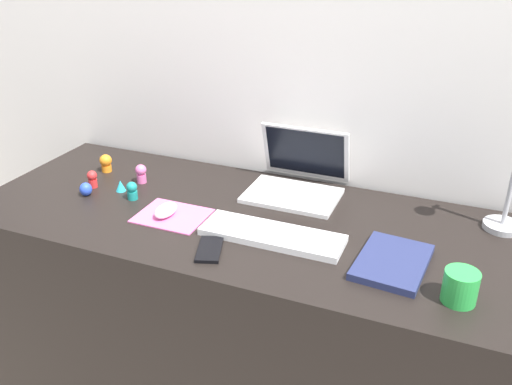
{
  "coord_description": "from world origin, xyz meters",
  "views": [
    {
      "loc": [
        0.58,
        -1.34,
        1.53
      ],
      "look_at": [
        0.04,
        0.0,
        0.83
      ],
      "focal_mm": 38.01,
      "sensor_mm": 36.0,
      "label": 1
    }
  ],
  "objects_px": {
    "toy_figurine_pink": "(141,173)",
    "cell_phone": "(210,249)",
    "laptop": "(298,176)",
    "toy_figurine_cyan": "(121,186)",
    "toy_figurine_teal": "(132,190)",
    "toy_figurine_blue": "(86,189)",
    "notebook_pad": "(392,262)",
    "mouse": "(166,210)",
    "toy_figurine_red": "(93,178)",
    "keyboard": "(272,235)",
    "coffee_mug": "(460,287)",
    "toy_figurine_orange": "(106,163)"
  },
  "relations": [
    {
      "from": "toy_figurine_pink",
      "to": "toy_figurine_red",
      "type": "xyz_separation_m",
      "value": [
        -0.13,
        -0.1,
        -0.0
      ]
    },
    {
      "from": "laptop",
      "to": "cell_phone",
      "type": "distance_m",
      "value": 0.47
    },
    {
      "from": "keyboard",
      "to": "notebook_pad",
      "type": "height_order",
      "value": "same"
    },
    {
      "from": "toy_figurine_teal",
      "to": "toy_figurine_cyan",
      "type": "bearing_deg",
      "value": 152.73
    },
    {
      "from": "toy_figurine_teal",
      "to": "toy_figurine_red",
      "type": "bearing_deg",
      "value": 171.5
    },
    {
      "from": "toy_figurine_orange",
      "to": "coffee_mug",
      "type": "bearing_deg",
      "value": -14.57
    },
    {
      "from": "toy_figurine_teal",
      "to": "toy_figurine_blue",
      "type": "xyz_separation_m",
      "value": [
        -0.16,
        -0.04,
        -0.01
      ]
    },
    {
      "from": "mouse",
      "to": "toy_figurine_red",
      "type": "xyz_separation_m",
      "value": [
        -0.34,
        0.09,
        0.01
      ]
    },
    {
      "from": "toy_figurine_pink",
      "to": "laptop",
      "type": "bearing_deg",
      "value": 15.68
    },
    {
      "from": "laptop",
      "to": "toy_figurine_cyan",
      "type": "relative_size",
      "value": 8.07
    },
    {
      "from": "notebook_pad",
      "to": "toy_figurine_orange",
      "type": "bearing_deg",
      "value": 172.91
    },
    {
      "from": "coffee_mug",
      "to": "toy_figurine_blue",
      "type": "bearing_deg",
      "value": 173.67
    },
    {
      "from": "toy_figurine_orange",
      "to": "notebook_pad",
      "type": "bearing_deg",
      "value": -12.02
    },
    {
      "from": "notebook_pad",
      "to": "toy_figurine_teal",
      "type": "relative_size",
      "value": 3.98
    },
    {
      "from": "keyboard",
      "to": "coffee_mug",
      "type": "bearing_deg",
      "value": -11.62
    },
    {
      "from": "toy_figurine_orange",
      "to": "cell_phone",
      "type": "bearing_deg",
      "value": -30.25
    },
    {
      "from": "coffee_mug",
      "to": "toy_figurine_blue",
      "type": "relative_size",
      "value": 1.82
    },
    {
      "from": "cell_phone",
      "to": "toy_figurine_blue",
      "type": "height_order",
      "value": "toy_figurine_blue"
    },
    {
      "from": "mouse",
      "to": "toy_figurine_pink",
      "type": "xyz_separation_m",
      "value": [
        -0.21,
        0.18,
        0.01
      ]
    },
    {
      "from": "cell_phone",
      "to": "notebook_pad",
      "type": "height_order",
      "value": "notebook_pad"
    },
    {
      "from": "cell_phone",
      "to": "toy_figurine_cyan",
      "type": "bearing_deg",
      "value": 134.39
    },
    {
      "from": "cell_phone",
      "to": "toy_figurine_blue",
      "type": "relative_size",
      "value": 2.85
    },
    {
      "from": "coffee_mug",
      "to": "mouse",
      "type": "bearing_deg",
      "value": 173.11
    },
    {
      "from": "toy_figurine_pink",
      "to": "toy_figurine_orange",
      "type": "xyz_separation_m",
      "value": [
        -0.17,
        0.03,
        -0.0
      ]
    },
    {
      "from": "coffee_mug",
      "to": "toy_figurine_cyan",
      "type": "distance_m",
      "value": 1.11
    },
    {
      "from": "toy_figurine_teal",
      "to": "toy_figurine_orange",
      "type": "xyz_separation_m",
      "value": [
        -0.22,
        0.15,
        0.0
      ]
    },
    {
      "from": "laptop",
      "to": "toy_figurine_red",
      "type": "bearing_deg",
      "value": -159.71
    },
    {
      "from": "keyboard",
      "to": "toy_figurine_orange",
      "type": "height_order",
      "value": "toy_figurine_orange"
    },
    {
      "from": "laptop",
      "to": "toy_figurine_pink",
      "type": "bearing_deg",
      "value": -164.32
    },
    {
      "from": "cell_phone",
      "to": "toy_figurine_red",
      "type": "height_order",
      "value": "toy_figurine_red"
    },
    {
      "from": "laptop",
      "to": "toy_figurine_cyan",
      "type": "height_order",
      "value": "laptop"
    },
    {
      "from": "coffee_mug",
      "to": "toy_figurine_teal",
      "type": "distance_m",
      "value": 1.03
    },
    {
      "from": "toy_figurine_pink",
      "to": "toy_figurine_cyan",
      "type": "distance_m",
      "value": 0.09
    },
    {
      "from": "keyboard",
      "to": "cell_phone",
      "type": "height_order",
      "value": "keyboard"
    },
    {
      "from": "cell_phone",
      "to": "toy_figurine_pink",
      "type": "bearing_deg",
      "value": 124.74
    },
    {
      "from": "toy_figurine_pink",
      "to": "toy_figurine_cyan",
      "type": "bearing_deg",
      "value": -108.13
    },
    {
      "from": "keyboard",
      "to": "toy_figurine_blue",
      "type": "height_order",
      "value": "toy_figurine_blue"
    },
    {
      "from": "keyboard",
      "to": "coffee_mug",
      "type": "relative_size",
      "value": 5.02
    },
    {
      "from": "toy_figurine_cyan",
      "to": "toy_figurine_blue",
      "type": "bearing_deg",
      "value": -139.52
    },
    {
      "from": "toy_figurine_blue",
      "to": "mouse",
      "type": "bearing_deg",
      "value": -4.82
    },
    {
      "from": "toy_figurine_cyan",
      "to": "toy_figurine_blue",
      "type": "height_order",
      "value": "toy_figurine_blue"
    },
    {
      "from": "keyboard",
      "to": "laptop",
      "type": "bearing_deg",
      "value": 95.67
    },
    {
      "from": "laptop",
      "to": "mouse",
      "type": "xyz_separation_m",
      "value": [
        -0.31,
        -0.33,
        -0.03
      ]
    },
    {
      "from": "coffee_mug",
      "to": "toy_figurine_teal",
      "type": "xyz_separation_m",
      "value": [
        -1.02,
        0.17,
        -0.01
      ]
    },
    {
      "from": "laptop",
      "to": "toy_figurine_teal",
      "type": "height_order",
      "value": "laptop"
    },
    {
      "from": "laptop",
      "to": "coffee_mug",
      "type": "bearing_deg",
      "value": -38.66
    },
    {
      "from": "cell_phone",
      "to": "toy_figurine_teal",
      "type": "height_order",
      "value": "toy_figurine_teal"
    },
    {
      "from": "laptop",
      "to": "toy_figurine_blue",
      "type": "distance_m",
      "value": 0.7
    },
    {
      "from": "cell_phone",
      "to": "coffee_mug",
      "type": "distance_m",
      "value": 0.64
    },
    {
      "from": "toy_figurine_pink",
      "to": "cell_phone",
      "type": "bearing_deg",
      "value": -36.54
    }
  ]
}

